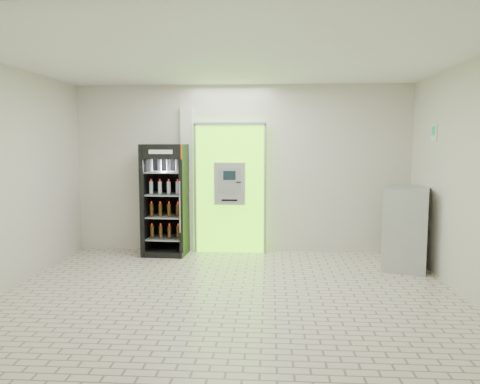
{
  "coord_description": "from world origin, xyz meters",
  "views": [
    {
      "loc": [
        0.52,
        -5.9,
        1.97
      ],
      "look_at": [
        0.06,
        1.2,
        1.22
      ],
      "focal_mm": 35.0,
      "sensor_mm": 36.0,
      "label": 1
    }
  ],
  "objects": [
    {
      "name": "atm_assembly",
      "position": [
        -0.2,
        2.41,
        1.17
      ],
      "size": [
        1.3,
        0.24,
        2.33
      ],
      "color": "#67EA0E",
      "rests_on": "ground"
    },
    {
      "name": "pillar",
      "position": [
        -0.98,
        2.45,
        1.3
      ],
      "size": [
        0.22,
        0.11,
        2.6
      ],
      "color": "silver",
      "rests_on": "ground"
    },
    {
      "name": "exit_sign",
      "position": [
        2.99,
        1.4,
        2.12
      ],
      "size": [
        0.02,
        0.22,
        0.26
      ],
      "color": "white",
      "rests_on": "room_shell"
    },
    {
      "name": "room_shell",
      "position": [
        0.0,
        0.0,
        1.84
      ],
      "size": [
        6.0,
        6.0,
        6.0
      ],
      "color": "beige",
      "rests_on": "ground"
    },
    {
      "name": "ground",
      "position": [
        0.0,
        0.0,
        0.0
      ],
      "size": [
        6.0,
        6.0,
        0.0
      ],
      "primitive_type": "plane",
      "color": "beige",
      "rests_on": "ground"
    },
    {
      "name": "steel_cabinet",
      "position": [
        2.67,
        1.53,
        0.64
      ],
      "size": [
        0.95,
        1.12,
        1.28
      ],
      "rotation": [
        0.0,
        0.0,
        -0.34
      ],
      "color": "#A6A9AE",
      "rests_on": "ground"
    },
    {
      "name": "beverage_cooler",
      "position": [
        -1.32,
        2.17,
        0.93
      ],
      "size": [
        0.77,
        0.71,
        1.95
      ],
      "rotation": [
        0.0,
        0.0,
        -0.06
      ],
      "color": "black",
      "rests_on": "ground"
    }
  ]
}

